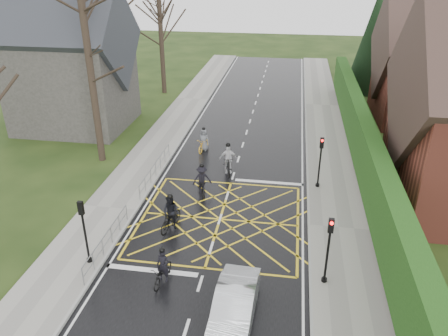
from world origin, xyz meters
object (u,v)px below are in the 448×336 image
(cyclist_rear, at_px, (163,271))
(cyclist_back, at_px, (171,216))
(cyclist_front, at_px, (228,162))
(car, at_px, (234,307))
(cyclist_lead, at_px, (204,143))
(cyclist_mid, at_px, (202,182))

(cyclist_rear, height_order, cyclist_back, cyclist_back)
(cyclist_rear, distance_m, cyclist_front, 10.54)
(car, bearing_deg, cyclist_lead, 107.64)
(cyclist_back, xyz_separation_m, cyclist_front, (1.87, 6.57, 0.01))
(cyclist_mid, bearing_deg, cyclist_front, 47.59)
(cyclist_mid, bearing_deg, car, -92.52)
(cyclist_mid, xyz_separation_m, cyclist_front, (1.08, 2.77, 0.08))
(cyclist_rear, distance_m, car, 3.67)
(cyclist_front, bearing_deg, cyclist_lead, 109.26)
(cyclist_front, height_order, cyclist_lead, cyclist_front)
(cyclist_back, bearing_deg, cyclist_rear, -64.66)
(cyclist_back, relative_size, cyclist_front, 0.96)
(cyclist_front, bearing_deg, car, -95.39)
(cyclist_lead, height_order, car, cyclist_lead)
(cyclist_mid, relative_size, car, 0.48)
(cyclist_rear, height_order, cyclist_front, cyclist_front)
(cyclist_rear, relative_size, cyclist_lead, 0.97)
(cyclist_back, height_order, cyclist_front, cyclist_front)
(cyclist_rear, xyz_separation_m, cyclist_back, (-0.72, 3.91, 0.19))
(cyclist_lead, bearing_deg, cyclist_front, -46.03)
(cyclist_mid, bearing_deg, cyclist_lead, 79.34)
(cyclist_rear, height_order, car, cyclist_rear)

